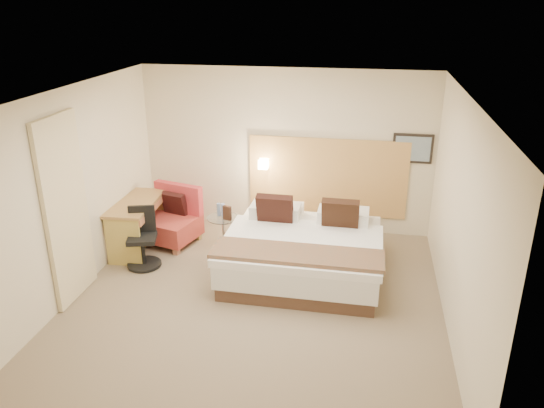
% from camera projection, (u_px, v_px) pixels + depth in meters
% --- Properties ---
extents(floor, '(4.80, 5.00, 0.02)m').
position_uv_depth(floor, '(255.00, 302.00, 6.94)').
color(floor, '#7B6952').
rests_on(floor, ground).
extents(ceiling, '(4.80, 5.00, 0.02)m').
position_uv_depth(ceiling, '(252.00, 94.00, 5.94)').
color(ceiling, white).
rests_on(ceiling, floor).
extents(wall_back, '(4.80, 0.02, 2.70)m').
position_uv_depth(wall_back, '(286.00, 151.00, 8.74)').
color(wall_back, beige).
rests_on(wall_back, floor).
extents(wall_front, '(4.80, 0.02, 2.70)m').
position_uv_depth(wall_front, '(185.00, 323.00, 4.15)').
color(wall_front, beige).
rests_on(wall_front, floor).
extents(wall_left, '(0.02, 5.00, 2.70)m').
position_uv_depth(wall_left, '(72.00, 194.00, 6.85)').
color(wall_left, beige).
rests_on(wall_left, floor).
extents(wall_right, '(0.02, 5.00, 2.70)m').
position_uv_depth(wall_right, '(460.00, 220.00, 6.04)').
color(wall_right, beige).
rests_on(wall_right, floor).
extents(headboard_panel, '(2.60, 0.04, 1.30)m').
position_uv_depth(headboard_panel, '(327.00, 177.00, 8.73)').
color(headboard_panel, '#BC8949').
rests_on(headboard_panel, wall_back).
extents(art_frame, '(0.62, 0.03, 0.47)m').
position_uv_depth(art_frame, '(413.00, 148.00, 8.32)').
color(art_frame, black).
rests_on(art_frame, wall_back).
extents(art_canvas, '(0.54, 0.01, 0.39)m').
position_uv_depth(art_canvas, '(413.00, 149.00, 8.30)').
color(art_canvas, gray).
rests_on(art_canvas, wall_back).
extents(lamp_arm, '(0.02, 0.12, 0.02)m').
position_uv_depth(lamp_arm, '(264.00, 163.00, 8.79)').
color(lamp_arm, silver).
rests_on(lamp_arm, wall_back).
extents(lamp_shade, '(0.15, 0.15, 0.15)m').
position_uv_depth(lamp_shade, '(263.00, 164.00, 8.74)').
color(lamp_shade, '#FFEDC6').
rests_on(lamp_shade, wall_back).
extents(curtain, '(0.06, 0.90, 2.42)m').
position_uv_depth(curtain, '(66.00, 210.00, 6.66)').
color(curtain, beige).
rests_on(curtain, wall_left).
extents(bottle_a, '(0.08, 0.08, 0.20)m').
position_uv_depth(bottle_a, '(219.00, 210.00, 8.18)').
color(bottle_a, '#7A93BC').
rests_on(bottle_a, side_table).
extents(bottle_b, '(0.08, 0.08, 0.20)m').
position_uv_depth(bottle_b, '(223.00, 210.00, 8.17)').
color(bottle_b, '#99B0EC').
rests_on(bottle_b, side_table).
extents(menu_folder, '(0.14, 0.09, 0.22)m').
position_uv_depth(menu_folder, '(227.00, 213.00, 8.02)').
color(menu_folder, '#372016').
rests_on(menu_folder, side_table).
extents(bed, '(2.23, 2.14, 1.07)m').
position_uv_depth(bed, '(304.00, 250.00, 7.58)').
color(bed, '#493124').
rests_on(bed, floor).
extents(lounge_chair, '(1.03, 0.95, 0.91)m').
position_uv_depth(lounge_chair, '(171.00, 220.00, 8.54)').
color(lounge_chair, '#9A8549').
rests_on(lounge_chair, floor).
extents(side_table, '(0.64, 0.64, 0.56)m').
position_uv_depth(side_table, '(223.00, 232.00, 8.23)').
color(side_table, white).
rests_on(side_table, floor).
extents(desk, '(0.65, 1.29, 0.79)m').
position_uv_depth(desk, '(138.00, 212.00, 8.19)').
color(desk, '#A1753F').
rests_on(desk, floor).
extents(desk_chair, '(0.61, 0.61, 0.88)m').
position_uv_depth(desk_chair, '(143.00, 242.00, 7.77)').
color(desk_chair, black).
rests_on(desk_chair, floor).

